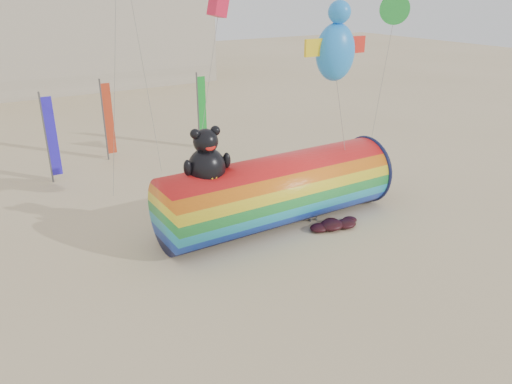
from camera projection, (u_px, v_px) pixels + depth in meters
ground at (265, 260)px, 20.50m from camera, size 160.00×160.00×0.00m
windsock_assembly at (277, 189)px, 23.09m from camera, size 11.41×3.48×5.26m
kite_handler at (314, 204)px, 23.60m from camera, size 0.68×0.48×1.79m
fabric_bundle at (334, 224)px, 23.19m from camera, size 2.62×1.35×0.41m
festival_banners at (125, 121)px, 31.03m from camera, size 10.66×2.42×5.20m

